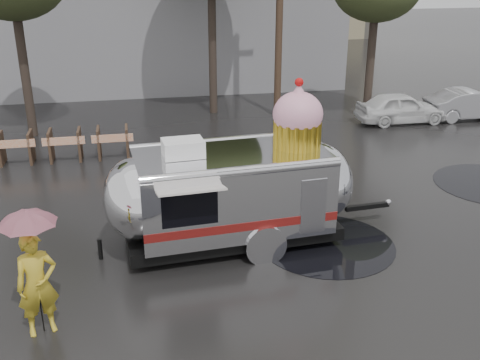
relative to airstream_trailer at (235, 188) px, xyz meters
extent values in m
plane|color=black|center=(1.23, -3.45, -1.33)|extent=(120.00, 120.00, 0.00)
cylinder|color=black|center=(2.04, -0.55, -1.33)|extent=(3.08, 3.08, 0.01)
cylinder|color=#473323|center=(3.73, 10.55, 3.17)|extent=(0.28, 0.28, 9.00)
cylinder|color=#382D26|center=(-5.77, 9.55, 1.59)|extent=(0.32, 0.32, 5.85)
cylinder|color=#382D26|center=(1.23, 11.55, 2.04)|extent=(0.32, 0.32, 6.75)
cylinder|color=#382D26|center=(7.23, 9.55, 1.37)|extent=(0.32, 0.32, 5.40)
cube|color=#473323|center=(-6.27, 6.55, -0.83)|extent=(0.08, 0.80, 1.00)
cube|color=#473323|center=(-5.37, 6.55, -0.83)|extent=(0.08, 0.80, 1.00)
cube|color=#E5590C|center=(-5.82, 6.17, -0.58)|extent=(1.30, 0.04, 0.25)
cube|color=#473323|center=(-4.77, 6.55, -0.83)|extent=(0.08, 0.80, 1.00)
cube|color=#473323|center=(-3.87, 6.55, -0.83)|extent=(0.08, 0.80, 1.00)
cube|color=#E5590C|center=(-4.32, 6.17, -0.58)|extent=(1.30, 0.04, 0.25)
cube|color=#473323|center=(-3.27, 6.55, -0.83)|extent=(0.08, 0.80, 1.00)
cube|color=#473323|center=(-2.37, 6.55, -0.83)|extent=(0.08, 0.80, 1.00)
cube|color=#E5590C|center=(-2.82, 6.17, -0.58)|extent=(1.30, 0.04, 0.25)
imported|color=silver|center=(8.23, 8.55, -0.63)|extent=(4.00, 1.80, 1.40)
imported|color=#B2B2B7|center=(11.23, 8.55, -0.63)|extent=(4.00, 1.80, 1.40)
cube|color=silver|center=(-0.09, 0.00, 0.00)|extent=(4.33, 2.51, 1.71)
ellipsoid|color=silver|center=(1.99, 0.16, 0.00)|extent=(1.59, 2.29, 1.71)
ellipsoid|color=silver|center=(-2.17, -0.17, 0.00)|extent=(1.59, 2.29, 1.71)
cube|color=black|center=(-0.09, 0.00, -1.00)|extent=(4.88, 2.27, 0.28)
cylinder|color=black|center=(0.46, -0.94, -1.00)|extent=(0.68, 0.26, 0.66)
cylinder|color=black|center=(0.31, 1.01, -1.00)|extent=(0.68, 0.26, 0.66)
cylinder|color=silver|center=(0.47, -1.07, -0.95)|extent=(0.92, 0.17, 0.91)
cube|color=black|center=(3.32, 0.27, -0.86)|extent=(1.14, 0.20, 0.11)
sphere|color=silver|center=(3.88, 0.31, -0.81)|extent=(0.16, 0.16, 0.15)
cylinder|color=black|center=(-3.02, -0.23, -1.09)|extent=(0.10, 0.10, 0.47)
cube|color=#631210|center=(0.00, -1.08, -0.43)|extent=(4.16, 0.36, 0.19)
cube|color=#631210|center=(-0.17, 1.08, -0.43)|extent=(4.16, 0.36, 0.19)
cube|color=black|center=(-1.14, -1.19, 0.14)|extent=(1.14, 0.12, 0.76)
cube|color=beige|center=(-1.12, -1.42, 0.61)|extent=(1.36, 0.58, 0.14)
cube|color=silver|center=(1.51, -0.98, -0.15)|extent=(0.57, 0.08, 1.23)
cube|color=white|center=(-1.13, -0.08, 1.04)|extent=(0.90, 0.68, 0.36)
cylinder|color=gold|center=(1.42, 0.12, 1.14)|extent=(1.06, 1.06, 0.57)
ellipsoid|color=#EE9FB9|center=(1.42, 0.12, 1.59)|extent=(1.18, 1.18, 0.99)
cone|color=#EE9FB9|center=(1.42, 0.12, 2.08)|extent=(0.51, 0.51, 0.38)
sphere|color=red|center=(1.42, 0.12, 2.29)|extent=(0.20, 0.20, 0.19)
imported|color=gold|center=(-3.91, -2.64, -0.38)|extent=(0.79, 0.65, 1.90)
imported|color=#D17E92|center=(-3.91, -2.64, 0.62)|extent=(1.17, 1.17, 0.80)
cylinder|color=black|center=(-3.91, -2.64, -0.51)|extent=(0.02, 0.02, 1.65)
camera|label=1|loc=(-2.10, -11.32, 4.80)|focal=42.00mm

